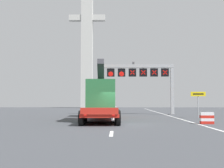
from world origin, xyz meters
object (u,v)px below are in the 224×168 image
object	(u,v)px
overhead_lane_gantry	(146,74)
heavy_haul_truck_red	(102,99)
exit_sign_yellow	(198,98)
bridge_pylon_distant	(87,34)
crash_barrier_striped	(207,118)

from	to	relation	value
overhead_lane_gantry	heavy_haul_truck_red	bearing A→B (deg)	-120.45
exit_sign_yellow	bridge_pylon_distant	xyz separation A→B (m)	(-15.84, 41.01, 16.47)
crash_barrier_striped	bridge_pylon_distant	bearing A→B (deg)	106.65
exit_sign_yellow	bridge_pylon_distant	bearing A→B (deg)	111.12
exit_sign_yellow	crash_barrier_striped	size ratio (longest dim) A/B	2.69
bridge_pylon_distant	heavy_haul_truck_red	bearing A→B (deg)	-82.08
heavy_haul_truck_red	exit_sign_yellow	bearing A→B (deg)	9.37
bridge_pylon_distant	crash_barrier_striped	bearing A→B (deg)	-73.35
overhead_lane_gantry	crash_barrier_striped	bearing A→B (deg)	-77.85
overhead_lane_gantry	exit_sign_yellow	world-z (taller)	overhead_lane_gantry
bridge_pylon_distant	exit_sign_yellow	bearing A→B (deg)	-68.88
overhead_lane_gantry	bridge_pylon_distant	world-z (taller)	bridge_pylon_distant
heavy_haul_truck_red	crash_barrier_striped	xyz separation A→B (m)	(8.50, -5.61, -1.54)
bridge_pylon_distant	overhead_lane_gantry	bearing A→B (deg)	-71.44
overhead_lane_gantry	heavy_haul_truck_red	distance (m)	11.02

